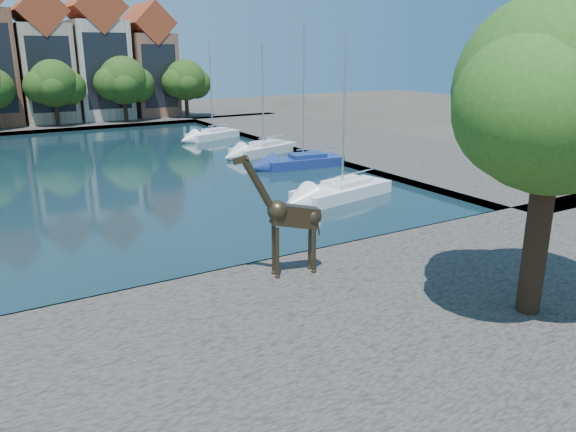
% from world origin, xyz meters
% --- Properties ---
extents(ground, '(160.00, 160.00, 0.00)m').
position_xyz_m(ground, '(0.00, 0.00, 0.00)').
color(ground, '#38332B').
rests_on(ground, ground).
extents(water_basin, '(38.00, 50.00, 0.08)m').
position_xyz_m(water_basin, '(0.00, 24.00, 0.04)').
color(water_basin, black).
rests_on(water_basin, ground).
extents(near_quay, '(50.00, 14.00, 0.50)m').
position_xyz_m(near_quay, '(0.00, -7.00, 0.25)').
color(near_quay, '#4F4B45').
rests_on(near_quay, ground).
extents(far_quay, '(60.00, 16.00, 0.50)m').
position_xyz_m(far_quay, '(0.00, 56.00, 0.25)').
color(far_quay, '#4F4B45').
rests_on(far_quay, ground).
extents(right_quay, '(14.00, 52.00, 0.50)m').
position_xyz_m(right_quay, '(25.00, 24.00, 0.25)').
color(right_quay, '#4F4B45').
rests_on(right_quay, ground).
extents(plane_tree, '(8.32, 6.40, 10.62)m').
position_xyz_m(plane_tree, '(7.62, -9.01, 7.67)').
color(plane_tree, '#332114').
rests_on(plane_tree, near_quay).
extents(townhouse_east_inner, '(5.94, 9.18, 15.79)m').
position_xyz_m(townhouse_east_inner, '(2.00, 55.99, 7.73)').
color(townhouse_east_inner, tan).
rests_on(townhouse_east_inner, far_quay).
extents(townhouse_east_mid, '(6.43, 9.18, 16.65)m').
position_xyz_m(townhouse_east_mid, '(8.50, 55.99, 8.10)').
color(townhouse_east_mid, beige).
rests_on(townhouse_east_mid, far_quay).
extents(townhouse_east_end, '(5.44, 9.18, 14.43)m').
position_xyz_m(townhouse_east_end, '(15.00, 55.99, 7.11)').
color(townhouse_east_end, brown).
rests_on(townhouse_east_end, far_quay).
extents(far_tree_mid_east, '(7.02, 5.40, 7.52)m').
position_xyz_m(far_tree_mid_east, '(2.10, 50.49, 5.13)').
color(far_tree_mid_east, '#332114').
rests_on(far_tree_mid_east, far_quay).
extents(far_tree_east, '(7.54, 5.80, 7.84)m').
position_xyz_m(far_tree_east, '(10.11, 50.49, 5.24)').
color(far_tree_east, '#332114').
rests_on(far_tree_east, far_quay).
extents(far_tree_far_east, '(6.76, 5.20, 7.36)m').
position_xyz_m(far_tree_far_east, '(18.09, 50.49, 5.08)').
color(far_tree_far_east, '#332114').
rests_on(far_tree_far_east, far_quay).
extents(giraffe_statue, '(3.47, 0.97, 4.97)m').
position_xyz_m(giraffe_statue, '(2.06, -1.90, 2.94)').
color(giraffe_statue, '#322819').
rests_on(giraffe_statue, near_quay).
extents(sailboat_right_a, '(7.34, 3.77, 10.40)m').
position_xyz_m(sailboat_right_a, '(12.00, 8.04, 0.67)').
color(sailboat_right_a, white).
rests_on(sailboat_right_a, water_basin).
extents(sailboat_right_b, '(6.60, 2.94, 11.33)m').
position_xyz_m(sailboat_right_b, '(15.00, 17.40, 0.67)').
color(sailboat_right_b, navy).
rests_on(sailboat_right_b, water_basin).
extents(sailboat_right_c, '(6.89, 4.13, 9.57)m').
position_xyz_m(sailboat_right_c, '(15.00, 24.06, 0.68)').
color(sailboat_right_c, silver).
rests_on(sailboat_right_c, water_basin).
extents(sailboat_right_d, '(6.21, 3.81, 9.86)m').
position_xyz_m(sailboat_right_d, '(14.62, 34.50, 0.65)').
color(sailboat_right_d, silver).
rests_on(sailboat_right_d, water_basin).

